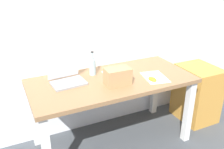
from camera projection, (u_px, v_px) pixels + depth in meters
ground_plane at (112, 141)px, 2.77m from camera, size 8.00×8.00×0.00m
back_wall at (94, 16)px, 2.61m from camera, size 5.20×0.08×2.60m
desk at (112, 89)px, 2.51m from camera, size 1.62×0.75×0.75m
laptop_left at (67, 77)px, 2.38m from camera, size 0.33×0.28×0.24m
beer_bottle at (93, 66)px, 2.54m from camera, size 0.07×0.07×0.25m
computer_mouse at (152, 79)px, 2.43m from camera, size 0.08×0.11×0.03m
cardboard_box at (118, 76)px, 2.34m from camera, size 0.24×0.16×0.16m
paper_sheet_near_back at (115, 76)px, 2.54m from camera, size 0.25×0.32×0.00m
paper_sheet_front_right at (155, 77)px, 2.51m from camera, size 0.26×0.33×0.00m
filing_cabinet at (197, 93)px, 3.07m from camera, size 0.40×0.48×0.68m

